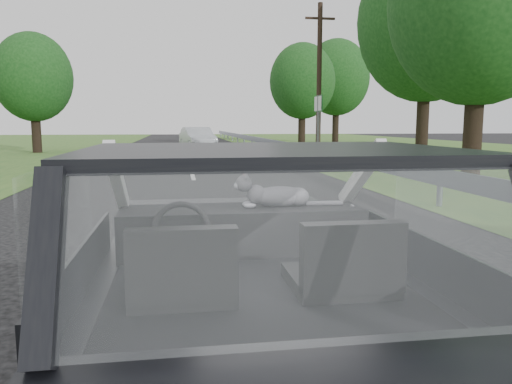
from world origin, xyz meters
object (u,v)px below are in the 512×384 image
object	(u,v)px
subject_car	(256,276)
utility_pole	(319,81)
highway_sign	(318,129)
other_car	(198,139)
cat	(279,195)

from	to	relation	value
subject_car	utility_pole	distance (m)	22.01
highway_sign	utility_pole	bearing A→B (deg)	74.00
highway_sign	utility_pole	world-z (taller)	utility_pole
other_car	utility_pole	size ratio (longest dim) A/B	0.57
other_car	cat	bearing A→B (deg)	-100.52
subject_car	cat	distance (m)	0.76
subject_car	highway_sign	size ratio (longest dim) A/B	1.52
highway_sign	utility_pole	size ratio (longest dim) A/B	0.37
cat	highway_sign	size ratio (longest dim) A/B	0.20
other_car	highway_sign	xyz separation A→B (m)	(4.35, -9.20, 0.64)
cat	utility_pole	world-z (taller)	utility_pole
utility_pole	cat	bearing A→B (deg)	-106.63
highway_sign	cat	bearing A→B (deg)	-106.77
cat	highway_sign	distance (m)	16.54
other_car	utility_pole	distance (m)	7.92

